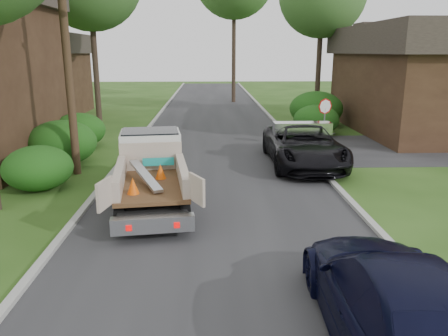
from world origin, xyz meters
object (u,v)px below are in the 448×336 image
house_left_far (32,74)px  black_pickup (304,145)px  utility_pole (66,36)px  navy_suv (398,303)px  house_right (436,77)px  flatbed_truck (151,165)px  stop_sign (325,113)px

house_left_far → black_pickup: size_ratio=1.23×
utility_pole → navy_suv: size_ratio=1.80×
utility_pole → navy_suv: 14.07m
house_right → flatbed_truck: (-15.18, -12.15, -2.03)m
black_pickup → utility_pole: bearing=-172.9°
black_pickup → navy_suv: black_pickup is taller
utility_pole → stop_sign: bearing=20.6°
black_pickup → navy_suv: (-1.00, -11.74, -0.05)m
stop_sign → navy_suv: bearing=-100.0°
stop_sign → house_right: bearing=32.7°
house_left_far → flatbed_truck: house_left_far is taller
house_right → flatbed_truck: bearing=-141.3°
utility_pole → house_left_far: bearing=115.2°
utility_pole → navy_suv: bearing=-52.8°
house_right → utility_pole: bearing=-154.0°
house_left_far → navy_suv: (16.10, -27.68, -2.25)m
house_left_far → utility_pole: bearing=-64.8°
utility_pole → house_right: size_ratio=0.77×
black_pickup → navy_suv: 11.78m
utility_pole → house_left_far: (-8.02, 17.02, -2.12)m
stop_sign → utility_pole: utility_pole is taller
stop_sign → black_pickup: stop_sign is taller
house_right → flatbed_truck: size_ratio=2.27×
stop_sign → house_right: house_right is taller
stop_sign → black_pickup: bearing=-118.5°
house_left_far → flatbed_truck: bearing=-60.7°
house_left_far → house_right: house_right is taller
house_left_far → black_pickup: 23.48m
house_right → black_pickup: size_ratio=2.11×
black_pickup → house_left_far: bearing=137.3°
house_left_far → flatbed_truck: size_ratio=1.32×
flatbed_truck → black_pickup: (5.78, 4.21, -0.27)m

